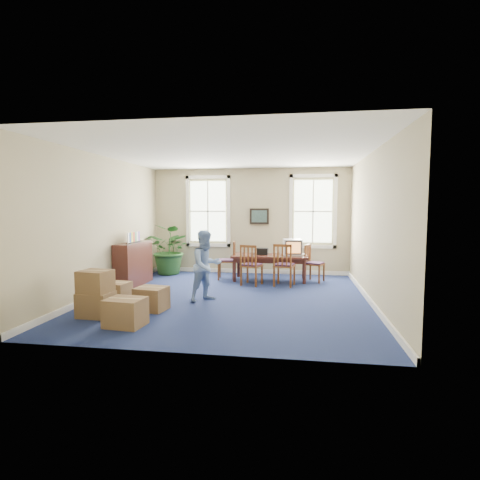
# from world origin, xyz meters

# --- Properties ---
(floor) EXTENTS (6.50, 6.50, 0.00)m
(floor) POSITION_xyz_m (0.00, 0.00, 0.00)
(floor) COLOR navy
(floor) RESTS_ON ground
(ceiling) EXTENTS (6.50, 6.50, 0.00)m
(ceiling) POSITION_xyz_m (0.00, 0.00, 3.20)
(ceiling) COLOR white
(ceiling) RESTS_ON ground
(wall_back) EXTENTS (6.50, 0.00, 6.50)m
(wall_back) POSITION_xyz_m (0.00, 3.25, 1.60)
(wall_back) COLOR tan
(wall_back) RESTS_ON ground
(wall_front) EXTENTS (6.50, 0.00, 6.50)m
(wall_front) POSITION_xyz_m (0.00, -3.25, 1.60)
(wall_front) COLOR tan
(wall_front) RESTS_ON ground
(wall_left) EXTENTS (0.00, 6.50, 6.50)m
(wall_left) POSITION_xyz_m (-3.00, 0.00, 1.60)
(wall_left) COLOR tan
(wall_left) RESTS_ON ground
(wall_right) EXTENTS (0.00, 6.50, 6.50)m
(wall_right) POSITION_xyz_m (3.00, 0.00, 1.60)
(wall_right) COLOR tan
(wall_right) RESTS_ON ground
(baseboard_back) EXTENTS (6.00, 0.04, 0.12)m
(baseboard_back) POSITION_xyz_m (0.00, 3.22, 0.06)
(baseboard_back) COLOR white
(baseboard_back) RESTS_ON ground
(baseboard_left) EXTENTS (0.04, 6.50, 0.12)m
(baseboard_left) POSITION_xyz_m (-2.97, 0.00, 0.06)
(baseboard_left) COLOR white
(baseboard_left) RESTS_ON ground
(baseboard_right) EXTENTS (0.04, 6.50, 0.12)m
(baseboard_right) POSITION_xyz_m (2.97, 0.00, 0.06)
(baseboard_right) COLOR white
(baseboard_right) RESTS_ON ground
(window_left) EXTENTS (1.40, 0.12, 2.20)m
(window_left) POSITION_xyz_m (-1.30, 3.23, 1.90)
(window_left) COLOR white
(window_left) RESTS_ON ground
(window_right) EXTENTS (1.40, 0.12, 2.20)m
(window_right) POSITION_xyz_m (1.90, 3.23, 1.90)
(window_right) COLOR white
(window_right) RESTS_ON ground
(wall_picture) EXTENTS (0.58, 0.06, 0.48)m
(wall_picture) POSITION_xyz_m (0.30, 3.20, 1.75)
(wall_picture) COLOR black
(wall_picture) RESTS_ON ground
(conference_table) EXTENTS (2.08, 0.95, 0.71)m
(conference_table) POSITION_xyz_m (0.70, 2.16, 0.35)
(conference_table) COLOR #472019
(conference_table) RESTS_ON ground
(crt_tv) EXTENTS (0.56, 0.59, 0.44)m
(crt_tv) POSITION_xyz_m (1.32, 2.21, 0.93)
(crt_tv) COLOR #B7B7BC
(crt_tv) RESTS_ON conference_table
(game_console) EXTENTS (0.19, 0.22, 0.05)m
(game_console) POSITION_xyz_m (1.60, 2.16, 0.73)
(game_console) COLOR white
(game_console) RESTS_ON conference_table
(equipment_bag) EXTENTS (0.37, 0.25, 0.18)m
(equipment_bag) POSITION_xyz_m (0.47, 2.21, 0.80)
(equipment_bag) COLOR black
(equipment_bag) RESTS_ON conference_table
(chair_near_left) EXTENTS (0.60, 0.60, 1.07)m
(chair_near_left) POSITION_xyz_m (0.28, 1.45, 0.53)
(chair_near_left) COLOR brown
(chair_near_left) RESTS_ON ground
(chair_near_right) EXTENTS (0.59, 0.59, 1.10)m
(chair_near_right) POSITION_xyz_m (1.13, 1.45, 0.55)
(chair_near_right) COLOR brown
(chair_near_right) RESTS_ON ground
(chair_end_left) EXTENTS (0.52, 0.52, 1.06)m
(chair_end_left) POSITION_xyz_m (-0.52, 2.16, 0.53)
(chair_end_left) COLOR brown
(chair_end_left) RESTS_ON ground
(chair_end_right) EXTENTS (0.59, 0.59, 1.01)m
(chair_end_right) POSITION_xyz_m (1.93, 2.16, 0.50)
(chair_end_right) COLOR brown
(chair_end_right) RESTS_ON ground
(man) EXTENTS (0.93, 0.94, 1.53)m
(man) POSITION_xyz_m (-0.49, -0.33, 0.77)
(man) COLOR #7A99D0
(man) RESTS_ON ground
(credenza) EXTENTS (0.46, 1.45, 1.13)m
(credenza) POSITION_xyz_m (-2.75, 0.97, 0.57)
(credenza) COLOR #472019
(credenza) RESTS_ON ground
(brochure_rack) EXTENTS (0.32, 0.65, 0.29)m
(brochure_rack) POSITION_xyz_m (-2.73, 0.97, 1.28)
(brochure_rack) COLOR #99999E
(brochure_rack) RESTS_ON credenza
(potted_plant) EXTENTS (1.65, 1.54, 1.51)m
(potted_plant) POSITION_xyz_m (-2.33, 2.66, 0.76)
(potted_plant) COLOR #214D1E
(potted_plant) RESTS_ON ground
(cardboard_boxes) EXTENTS (1.70, 1.70, 0.91)m
(cardboard_boxes) POSITION_xyz_m (-2.02, -1.68, 0.45)
(cardboard_boxes) COLOR olive
(cardboard_boxes) RESTS_ON ground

